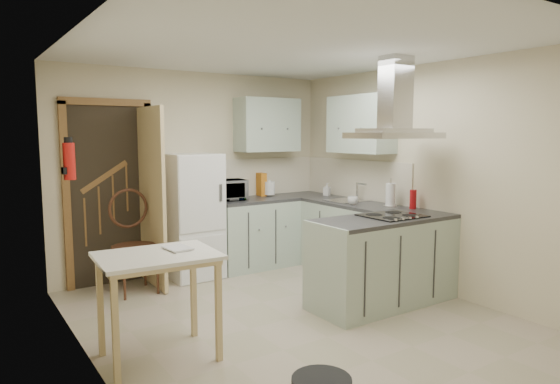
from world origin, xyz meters
TOP-DOWN VIEW (x-y plane):
  - floor at (0.00, 0.00)m, footprint 4.20×4.20m
  - ceiling at (0.00, 0.00)m, footprint 4.20×4.20m
  - back_wall at (0.00, 2.10)m, footprint 3.60×0.00m
  - left_wall at (-1.80, 0.00)m, footprint 0.00×4.20m
  - right_wall at (1.80, 0.00)m, footprint 0.00×4.20m
  - doorway at (-1.10, 2.07)m, footprint 1.10×0.12m
  - fridge at (-0.20, 1.80)m, footprint 0.60×0.60m
  - counter_back at (0.66, 1.80)m, footprint 1.08×0.60m
  - counter_right at (1.50, 1.12)m, footprint 0.60×1.95m
  - splashback at (0.96, 2.09)m, footprint 1.68×0.02m
  - wall_cabinet_back at (0.95, 1.93)m, footprint 0.85×0.35m
  - wall_cabinet_right at (1.62, 0.85)m, footprint 0.35×0.90m
  - peninsula at (1.02, -0.18)m, footprint 1.55×0.65m
  - hob at (1.12, -0.18)m, footprint 0.58×0.50m
  - extractor_hood at (1.12, -0.18)m, footprint 0.90×0.55m
  - sink at (1.50, 0.95)m, footprint 0.45×0.40m
  - fire_extinguisher at (-1.74, 0.90)m, footprint 0.10×0.10m
  - drop_leaf_table at (-1.34, -0.11)m, footprint 0.93×0.72m
  - bentwood_chair at (-0.99, 1.58)m, footprint 0.48×0.48m
  - microwave at (0.28, 1.84)m, footprint 0.50×0.36m
  - kettle at (0.96, 1.90)m, footprint 0.19×0.19m
  - cereal_box at (0.89, 2.00)m, footprint 0.11×0.21m
  - soap_bottle at (1.64, 1.50)m, footprint 0.10×0.10m
  - paper_towel at (1.61, 0.32)m, footprint 0.14×0.14m
  - cup at (1.35, 0.67)m, footprint 0.13×0.13m
  - red_bottle at (1.69, 0.05)m, footprint 0.08×0.08m
  - book at (-1.24, -0.07)m, footprint 0.19×0.25m

SIDE VIEW (x-z plane):
  - floor at x=0.00m, z-range 0.00..0.00m
  - drop_leaf_table at x=-1.34m, z-range 0.00..0.83m
  - counter_back at x=0.66m, z-range 0.00..0.90m
  - counter_right at x=1.50m, z-range 0.00..0.90m
  - peninsula at x=1.02m, z-range 0.00..0.90m
  - bentwood_chair at x=-0.99m, z-range 0.00..1.03m
  - fridge at x=-0.20m, z-range 0.00..1.50m
  - book at x=-1.24m, z-range 0.83..0.93m
  - sink at x=1.50m, z-range 0.90..0.91m
  - hob at x=1.12m, z-range 0.90..0.91m
  - cup at x=1.35m, z-range 0.90..1.00m
  - soap_bottle at x=1.64m, z-range 0.90..1.07m
  - red_bottle at x=1.69m, z-range 0.90..1.11m
  - kettle at x=0.96m, z-range 0.90..1.12m
  - microwave at x=0.28m, z-range 0.90..1.16m
  - paper_towel at x=1.61m, z-range 0.90..1.18m
  - doorway at x=-1.10m, z-range 0.00..2.10m
  - cereal_box at x=0.89m, z-range 0.90..1.21m
  - splashback at x=0.96m, z-range 0.90..1.40m
  - back_wall at x=0.00m, z-range -0.55..3.05m
  - left_wall at x=-1.80m, z-range -0.85..3.35m
  - right_wall at x=1.80m, z-range -0.85..3.35m
  - fire_extinguisher at x=-1.74m, z-range 1.34..1.66m
  - extractor_hood at x=1.12m, z-range 1.67..1.77m
  - wall_cabinet_back at x=0.95m, z-range 1.50..2.20m
  - wall_cabinet_right at x=1.62m, z-range 1.50..2.20m
  - ceiling at x=0.00m, z-range 2.50..2.50m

